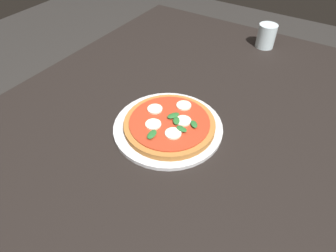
{
  "coord_description": "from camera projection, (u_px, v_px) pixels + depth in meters",
  "views": [
    {
      "loc": [
        -0.55,
        -0.33,
        1.36
      ],
      "look_at": [
        -0.02,
        0.01,
        0.77
      ],
      "focal_mm": 31.21,
      "sensor_mm": 36.0,
      "label": 1
    }
  ],
  "objects": [
    {
      "name": "ground_plane",
      "position": [
        171.0,
        242.0,
        1.4
      ],
      "size": [
        6.0,
        6.0,
        0.0
      ],
      "primitive_type": "plane",
      "color": "#2D2B28"
    },
    {
      "name": "pizza",
      "position": [
        169.0,
        123.0,
        0.85
      ],
      "size": [
        0.27,
        0.27,
        0.03
      ],
      "color": "#B27033",
      "rests_on": "serving_tray"
    },
    {
      "name": "serving_tray",
      "position": [
        168.0,
        127.0,
        0.87
      ],
      "size": [
        0.32,
        0.32,
        0.01
      ],
      "primitive_type": "cylinder",
      "color": "silver",
      "rests_on": "dining_table"
    },
    {
      "name": "glass_cup",
      "position": [
        266.0,
        36.0,
        1.21
      ],
      "size": [
        0.08,
        0.08,
        0.1
      ],
      "primitive_type": "cylinder",
      "color": "silver",
      "rests_on": "dining_table"
    },
    {
      "name": "dining_table",
      "position": [
        173.0,
        145.0,
        0.93
      ],
      "size": [
        1.57,
        1.15,
        0.76
      ],
      "color": "black",
      "rests_on": "ground_plane"
    }
  ]
}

